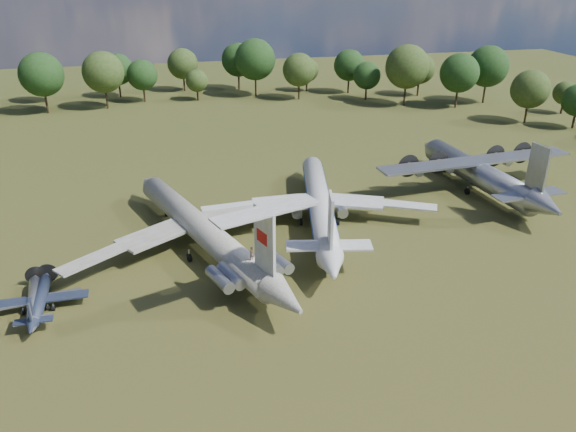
{
  "coord_description": "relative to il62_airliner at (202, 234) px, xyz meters",
  "views": [
    {
      "loc": [
        -8.47,
        -62.0,
        34.22
      ],
      "look_at": [
        5.9,
        0.02,
        5.0
      ],
      "focal_mm": 35.0,
      "sensor_mm": 36.0,
      "label": 1
    }
  ],
  "objects": [
    {
      "name": "person_on_il62",
      "position": [
        4.38,
        -12.15,
        3.12
      ],
      "size": [
        0.7,
        0.68,
        1.62
      ],
      "primitive_type": "imported",
      "rotation": [
        0.0,
        0.0,
        3.89
      ],
      "color": "#8C5F47",
      "rests_on": "il62_airliner"
    },
    {
      "name": "tu104_jet",
      "position": [
        16.91,
        4.83,
        -0.1
      ],
      "size": [
        41.21,
        49.79,
        4.41
      ],
      "primitive_type": null,
      "rotation": [
        0.0,
        0.0,
        -0.2
      ],
      "color": "#BDBDBD",
      "rests_on": "ground"
    },
    {
      "name": "ground",
      "position": [
        4.69,
        -2.84,
        -2.31
      ],
      "size": [
        300.0,
        300.0,
        0.0
      ],
      "primitive_type": "plane",
      "color": "#263D14",
      "rests_on": "ground"
    },
    {
      "name": "small_prop_west",
      "position": [
        -18.1,
        -9.89,
        -1.33
      ],
      "size": [
        9.95,
        13.45,
        1.95
      ],
      "primitive_type": null,
      "rotation": [
        0.0,
        0.0,
        0.01
      ],
      "color": "black",
      "rests_on": "ground"
    },
    {
      "name": "an12_transport",
      "position": [
        45.01,
        10.57,
        0.16
      ],
      "size": [
        36.59,
        40.18,
        4.93
      ],
      "primitive_type": null,
      "rotation": [
        0.0,
        0.0,
        0.09
      ],
      "color": "#ACAEB4",
      "rests_on": "ground"
    },
    {
      "name": "small_prop_northwest",
      "position": [
        -18.66,
        -9.84,
        -1.36
      ],
      "size": [
        11.24,
        14.17,
        1.9
      ],
      "primitive_type": null,
      "rotation": [
        0.0,
        0.0,
        0.14
      ],
      "color": "#9FA2A7",
      "rests_on": "ground"
    },
    {
      "name": "il62_airliner",
      "position": [
        0.0,
        0.0,
        0.0
      ],
      "size": [
        49.98,
        56.51,
        4.61
      ],
      "primitive_type": null,
      "rotation": [
        0.0,
        0.0,
        0.35
      ],
      "color": "silver",
      "rests_on": "ground"
    }
  ]
}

